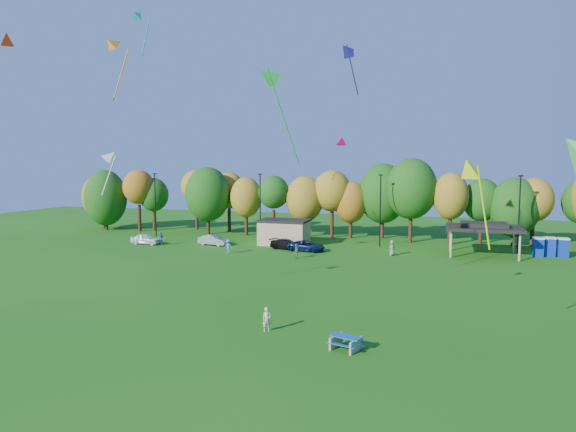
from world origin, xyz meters
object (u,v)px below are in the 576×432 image
(car_d, at_px, (287,244))
(picnic_table, at_px, (346,342))
(car_b, at_px, (214,240))
(kite_flyer, at_px, (267,319))
(car_c, at_px, (306,246))
(car_a, at_px, (146,239))
(porta_potties, at_px, (550,247))

(car_d, bearing_deg, picnic_table, -142.10)
(car_b, bearing_deg, picnic_table, -135.41)
(car_b, relative_size, car_d, 0.94)
(kite_flyer, height_order, car_b, kite_flyer)
(kite_flyer, distance_m, car_d, 30.83)
(kite_flyer, bearing_deg, picnic_table, -50.23)
(picnic_table, relative_size, car_b, 0.52)
(car_b, bearing_deg, car_c, -85.33)
(car_a, bearing_deg, kite_flyer, -136.36)
(car_a, bearing_deg, car_c, -86.92)
(kite_flyer, relative_size, car_b, 0.37)
(picnic_table, bearing_deg, porta_potties, 82.68)
(porta_potties, distance_m, picnic_table, 39.04)
(car_d, bearing_deg, car_a, 109.92)
(porta_potties, relative_size, car_c, 0.83)
(porta_potties, relative_size, car_a, 0.94)
(picnic_table, xyz_separation_m, car_a, (-31.82, 29.93, 0.24))
(picnic_table, height_order, car_d, car_d)
(kite_flyer, relative_size, car_a, 0.38)
(car_b, bearing_deg, car_d, -83.12)
(picnic_table, relative_size, car_a, 0.53)
(car_a, xyz_separation_m, car_c, (21.27, 0.98, -0.06))
(picnic_table, relative_size, car_c, 0.47)
(kite_flyer, distance_m, car_c, 29.71)
(kite_flyer, xyz_separation_m, car_c, (-5.27, 29.24, -0.13))
(car_b, xyz_separation_m, car_d, (9.90, -0.29, -0.04))
(car_d, bearing_deg, porta_potties, -67.40)
(car_d, bearing_deg, kite_flyer, -149.96)
(car_a, relative_size, car_c, 0.89)
(kite_flyer, bearing_deg, car_d, 72.31)
(porta_potties, bearing_deg, car_b, -174.83)
(car_b, height_order, car_d, car_b)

